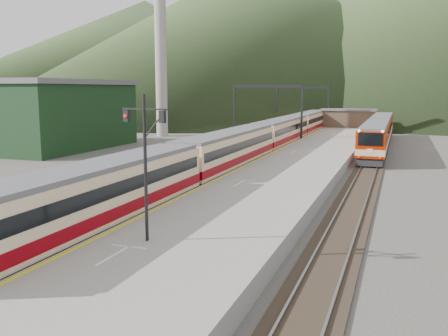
% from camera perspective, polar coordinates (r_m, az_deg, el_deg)
% --- Properties ---
extents(track_main, '(2.60, 200.00, 0.23)m').
position_cam_1_polar(track_main, '(52.53, 3.78, 0.93)').
color(track_main, black).
rests_on(track_main, ground).
extents(track_far, '(2.60, 200.00, 0.23)m').
position_cam_1_polar(track_far, '(54.09, -1.33, 1.18)').
color(track_far, black).
rests_on(track_far, ground).
extents(track_second, '(2.60, 200.00, 0.23)m').
position_cam_1_polar(track_second, '(50.67, 16.39, 0.29)').
color(track_second, black).
rests_on(track_second, ground).
extents(platform, '(8.00, 100.00, 1.00)m').
position_cam_1_polar(platform, '(49.30, 9.42, 0.81)').
color(platform, gray).
rests_on(platform, ground).
extents(gantry_near, '(9.55, 0.25, 8.00)m').
position_cam_1_polar(gantry_near, '(67.27, 4.98, 7.39)').
color(gantry_near, black).
rests_on(gantry_near, ground).
extents(gantry_far, '(9.55, 0.25, 8.00)m').
position_cam_1_polar(gantry_far, '(91.67, 8.96, 7.72)').
color(gantry_far, black).
rests_on(gantry_far, ground).
extents(warehouse, '(14.50, 20.50, 8.60)m').
position_cam_1_polar(warehouse, '(67.03, -19.50, 5.82)').
color(warehouse, black).
rests_on(warehouse, ground).
extents(smokestack, '(1.80, 1.80, 30.00)m').
position_cam_1_polar(smokestack, '(80.97, -7.26, 14.28)').
color(smokestack, '#9E998E').
rests_on(smokestack, ground).
extents(station_shed, '(9.40, 4.40, 3.10)m').
position_cam_1_polar(station_shed, '(88.62, 14.07, 5.57)').
color(station_shed, '#4F3E2F').
rests_on(station_shed, platform).
extents(hill_a, '(180.00, 180.00, 60.00)m').
position_cam_1_polar(hill_a, '(208.49, 4.53, 15.16)').
color(hill_a, '#2C4024').
rests_on(hill_a, ground).
extents(hill_b, '(220.00, 220.00, 75.00)m').
position_cam_1_polar(hill_b, '(242.48, 24.03, 15.34)').
color(hill_b, '#2C4024').
rests_on(hill_b, ground).
extents(hill_d, '(200.00, 200.00, 55.00)m').
position_cam_1_polar(hill_d, '(284.47, -8.88, 12.91)').
color(hill_d, '#2C4024').
rests_on(hill_d, ground).
extents(main_train, '(2.95, 80.88, 3.60)m').
position_cam_1_polar(main_train, '(53.35, 4.12, 3.17)').
color(main_train, beige).
rests_on(main_train, track_main).
extents(second_train, '(2.70, 36.87, 3.30)m').
position_cam_1_polar(second_train, '(66.68, 17.27, 3.82)').
color(second_train, '#AA1E00').
rests_on(second_train, track_second).
extents(signal_mast, '(2.19, 0.44, 6.19)m').
position_cam_1_polar(signal_mast, '(21.00, -9.01, 1.80)').
color(signal_mast, black).
rests_on(signal_mast, platform).
extents(short_signal_a, '(0.23, 0.17, 2.27)m').
position_cam_1_polar(short_signal_a, '(26.03, -21.63, -4.84)').
color(short_signal_a, black).
rests_on(short_signal_a, ground).
extents(short_signal_b, '(0.25, 0.20, 2.27)m').
position_cam_1_polar(short_signal_b, '(47.90, -0.71, 1.86)').
color(short_signal_b, black).
rests_on(short_signal_b, ground).
extents(short_signal_c, '(0.26, 0.23, 2.27)m').
position_cam_1_polar(short_signal_c, '(33.20, -20.73, -1.90)').
color(short_signal_c, black).
rests_on(short_signal_c, ground).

